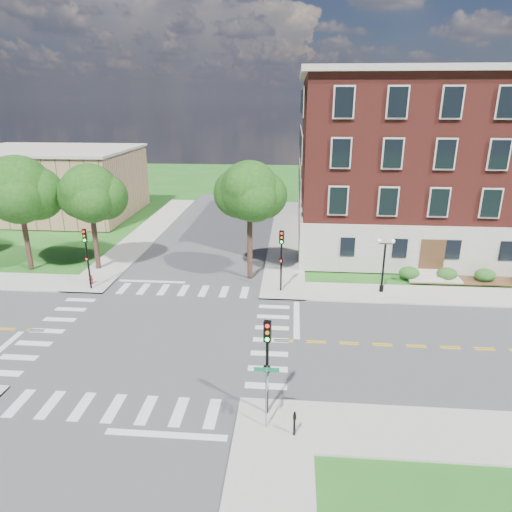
# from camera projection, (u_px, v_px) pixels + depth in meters

# --- Properties ---
(ground) EXTENTS (160.00, 160.00, 0.00)m
(ground) POSITION_uv_depth(u_px,v_px,m) (157.00, 336.00, 28.77)
(ground) COLOR #1E5B19
(ground) RESTS_ON ground
(road_ew) EXTENTS (90.00, 12.00, 0.01)m
(road_ew) POSITION_uv_depth(u_px,v_px,m) (157.00, 336.00, 28.77)
(road_ew) COLOR #3D3D3F
(road_ew) RESTS_ON ground
(road_ns) EXTENTS (12.00, 90.00, 0.01)m
(road_ns) POSITION_uv_depth(u_px,v_px,m) (157.00, 336.00, 28.76)
(road_ns) COLOR #3D3D3F
(road_ns) RESTS_ON ground
(sidewalk_ne) EXTENTS (34.00, 34.00, 0.12)m
(sidewalk_ne) POSITION_uv_depth(u_px,v_px,m) (368.00, 260.00, 42.04)
(sidewalk_ne) COLOR #9E9B93
(sidewalk_ne) RESTS_ON ground
(sidewalk_nw) EXTENTS (34.00, 34.00, 0.12)m
(sidewalk_nw) POSITION_uv_depth(u_px,v_px,m) (48.00, 252.00, 44.44)
(sidewalk_nw) COLOR #9E9B93
(sidewalk_nw) RESTS_ON ground
(crosswalk_east) EXTENTS (2.20, 10.20, 0.02)m
(crosswalk_east) POSITION_uv_depth(u_px,v_px,m) (271.00, 340.00, 28.20)
(crosswalk_east) COLOR silver
(crosswalk_east) RESTS_ON ground
(stop_bar_east) EXTENTS (0.40, 5.50, 0.00)m
(stop_bar_east) POSITION_uv_depth(u_px,v_px,m) (297.00, 319.00, 30.91)
(stop_bar_east) COLOR silver
(stop_bar_east) RESTS_ON ground
(main_building) EXTENTS (30.60, 22.40, 16.50)m
(main_building) POSITION_uv_depth(u_px,v_px,m) (453.00, 161.00, 44.91)
(main_building) COLOR #A69F93
(main_building) RESTS_ON ground
(secondary_building) EXTENTS (20.40, 15.40, 8.30)m
(secondary_building) POSITION_uv_depth(u_px,v_px,m) (52.00, 182.00, 57.37)
(secondary_building) COLOR #9E7657
(secondary_building) RESTS_ON ground
(tree_b) EXTENTS (5.65, 5.65, 9.78)m
(tree_b) POSITION_uv_depth(u_px,v_px,m) (18.00, 190.00, 37.68)
(tree_b) COLOR black
(tree_b) RESTS_ON ground
(tree_c) EXTENTS (4.84, 4.84, 9.08)m
(tree_c) POSITION_uv_depth(u_px,v_px,m) (90.00, 193.00, 37.82)
(tree_c) COLOR black
(tree_c) RESTS_ON ground
(tree_d) EXTENTS (4.73, 4.73, 9.60)m
(tree_d) POSITION_uv_depth(u_px,v_px,m) (250.00, 191.00, 35.64)
(tree_d) COLOR black
(tree_d) RESTS_ON ground
(traffic_signal_se) EXTENTS (0.36, 0.41, 4.80)m
(traffic_signal_se) POSITION_uv_depth(u_px,v_px,m) (267.00, 356.00, 20.50)
(traffic_signal_se) COLOR black
(traffic_signal_se) RESTS_ON ground
(traffic_signal_ne) EXTENTS (0.38, 0.45, 4.80)m
(traffic_signal_ne) POSITION_uv_depth(u_px,v_px,m) (281.00, 253.00, 34.28)
(traffic_signal_ne) COLOR black
(traffic_signal_ne) RESTS_ON ground
(traffic_signal_nw) EXTENTS (0.38, 0.45, 4.80)m
(traffic_signal_nw) POSITION_uv_depth(u_px,v_px,m) (87.00, 251.00, 34.69)
(traffic_signal_nw) COLOR black
(traffic_signal_nw) RESTS_ON ground
(twin_lamp_west) EXTENTS (1.36, 0.36, 4.23)m
(twin_lamp_west) POSITION_uv_depth(u_px,v_px,m) (384.00, 262.00, 34.34)
(twin_lamp_west) COLOR black
(twin_lamp_west) RESTS_ON ground
(street_sign_pole) EXTENTS (1.10, 1.10, 3.10)m
(street_sign_pole) POSITION_uv_depth(u_px,v_px,m) (267.00, 386.00, 19.85)
(street_sign_pole) COLOR gray
(street_sign_pole) RESTS_ON ground
(push_button_post) EXTENTS (0.14, 0.21, 1.20)m
(push_button_post) POSITION_uv_depth(u_px,v_px,m) (294.00, 423.00, 19.84)
(push_button_post) COLOR black
(push_button_post) RESTS_ON ground
(fire_hydrant) EXTENTS (0.35, 0.35, 0.75)m
(fire_hydrant) POSITION_uv_depth(u_px,v_px,m) (91.00, 280.00, 36.45)
(fire_hydrant) COLOR maroon
(fire_hydrant) RESTS_ON ground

